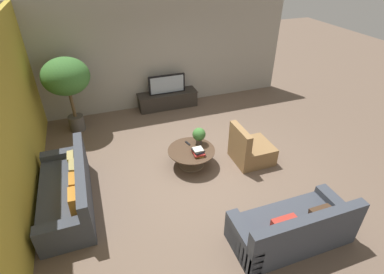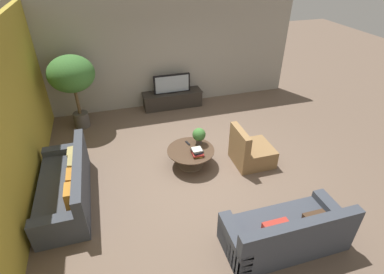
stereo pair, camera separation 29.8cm
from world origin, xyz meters
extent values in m
plane|color=brown|center=(0.00, 0.00, 0.00)|extent=(24.00, 24.00, 0.00)
cube|color=#A39E93|center=(0.00, 3.26, 1.50)|extent=(7.40, 0.12, 3.00)
cube|color=gold|center=(-3.26, 0.20, 1.50)|extent=(0.12, 7.40, 3.00)
cube|color=#2D2823|center=(0.08, 2.94, 0.22)|extent=(1.65, 0.48, 0.45)
cube|color=#2D2823|center=(0.08, 2.94, 0.44)|extent=(1.69, 0.50, 0.02)
cube|color=black|center=(0.08, 2.94, 0.71)|extent=(1.03, 0.08, 0.52)
cube|color=#99A8B7|center=(0.08, 2.90, 0.71)|extent=(0.95, 0.00, 0.47)
cube|color=black|center=(0.08, 2.94, 0.46)|extent=(0.31, 0.13, 0.02)
cylinder|color=#756656|center=(-0.19, 0.15, 0.01)|extent=(0.55, 0.55, 0.02)
cylinder|color=#756656|center=(-0.19, 0.15, 0.18)|extent=(0.10, 0.10, 0.37)
cylinder|color=#4C3828|center=(-0.19, 0.15, 0.38)|extent=(0.99, 0.99, 0.02)
cube|color=#3D424C|center=(-2.70, -0.20, 0.21)|extent=(0.84, 2.16, 0.42)
cube|color=#3D424C|center=(-2.36, -0.20, 0.63)|extent=(0.16, 2.16, 0.42)
cube|color=#3D424C|center=(-2.70, 0.79, 0.27)|extent=(0.84, 0.20, 0.54)
cube|color=#3D424C|center=(-2.70, -1.18, 0.27)|extent=(0.84, 0.20, 0.54)
cube|color=tan|center=(-2.52, 0.39, 0.55)|extent=(0.14, 0.29, 0.27)
cube|color=tan|center=(-2.52, 0.00, 0.58)|extent=(0.18, 0.35, 0.34)
cube|color=orange|center=(-2.52, -0.39, 0.57)|extent=(0.16, 0.34, 0.32)
cube|color=orange|center=(-2.52, -0.78, 0.58)|extent=(0.13, 0.35, 0.32)
cube|color=#3D424C|center=(0.64, -2.19, 0.21)|extent=(1.89, 0.84, 0.42)
cube|color=#3D424C|center=(0.64, -2.53, 0.63)|extent=(1.89, 0.16, 0.42)
cube|color=#3D424C|center=(1.48, -2.19, 0.27)|extent=(0.20, 0.84, 0.54)
cube|color=#3D424C|center=(-0.21, -2.19, 0.27)|extent=(0.20, 0.84, 0.54)
cube|color=#422D1E|center=(0.96, -2.37, 0.58)|extent=(0.35, 0.17, 0.33)
cube|color=#B23328|center=(0.31, -2.37, 0.59)|extent=(0.38, 0.14, 0.35)
cube|color=olive|center=(1.11, -0.13, 0.20)|extent=(0.80, 0.76, 0.40)
cube|color=olive|center=(0.78, -0.13, 0.63)|extent=(0.14, 0.76, 0.46)
cylinder|color=#514C47|center=(-2.44, 2.50, 0.19)|extent=(0.38, 0.38, 0.38)
cylinder|color=brown|center=(-2.44, 2.50, 0.70)|extent=(0.08, 0.08, 0.62)
ellipsoid|color=#3D7533|center=(-2.44, 2.50, 1.44)|extent=(1.09, 1.09, 0.86)
cylinder|color=#514C47|center=(0.05, 0.33, 0.44)|extent=(0.13, 0.13, 0.11)
sphere|color=#3D7533|center=(0.05, 0.33, 0.62)|extent=(0.28, 0.28, 0.28)
cube|color=gold|center=(-0.10, -0.02, 0.40)|extent=(0.22, 0.32, 0.03)
cube|color=#A32823|center=(-0.11, -0.03, 0.43)|extent=(0.23, 0.30, 0.04)
cube|color=#2D4C84|center=(-0.11, -0.01, 0.46)|extent=(0.17, 0.26, 0.02)
cube|color=#232326|center=(-0.11, -0.03, 0.48)|extent=(0.24, 0.26, 0.03)
cube|color=beige|center=(-0.11, -0.03, 0.51)|extent=(0.19, 0.19, 0.02)
cube|color=black|center=(-0.18, 0.40, 0.40)|extent=(0.08, 0.16, 0.02)
camera|label=1|loc=(-1.89, -4.65, 4.02)|focal=28.00mm
camera|label=2|loc=(-1.61, -4.74, 4.02)|focal=28.00mm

